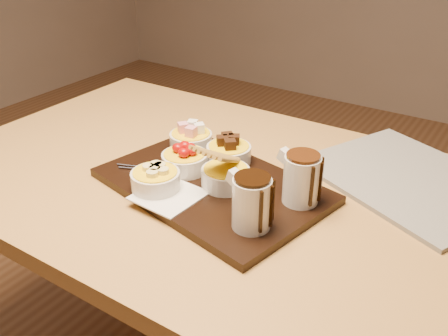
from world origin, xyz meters
The scene contains 12 objects.
dining_table centered at (0.00, 0.00, 0.65)m, with size 1.20×0.80×0.75m.
serving_board centered at (0.06, -0.05, 0.76)m, with size 0.46×0.30×0.02m, color black.
napkin centered at (0.02, -0.14, 0.77)m, with size 0.12×0.12×0.00m, color white.
bowl_marshmallows centered at (-0.07, 0.06, 0.79)m, with size 0.10×0.10×0.04m, color silver.
bowl_cake centered at (0.04, 0.05, 0.79)m, with size 0.10×0.10×0.04m, color silver.
bowl_strawberries centered at (-0.02, -0.04, 0.79)m, with size 0.10×0.10×0.04m, color silver.
bowl_biscotti centered at (0.09, -0.04, 0.79)m, with size 0.10×0.10×0.04m, color silver.
bowl_bananas centered at (-0.02, -0.13, 0.79)m, with size 0.10×0.10×0.04m, color silver.
pitcher_dark_chocolate centered at (0.21, -0.14, 0.82)m, with size 0.07×0.07×0.10m, color silver.
pitcher_milk_chocolate centered at (0.25, -0.02, 0.82)m, with size 0.07×0.07×0.10m, color silver.
fondue_skewers centered at (-0.03, -0.06, 0.77)m, with size 0.26×0.03×0.01m, color silver, non-canonical shape.
newspaper centered at (0.40, 0.22, 0.76)m, with size 0.40×0.32×0.01m, color beige.
Camera 1 is at (0.58, -0.79, 1.29)m, focal length 40.00 mm.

